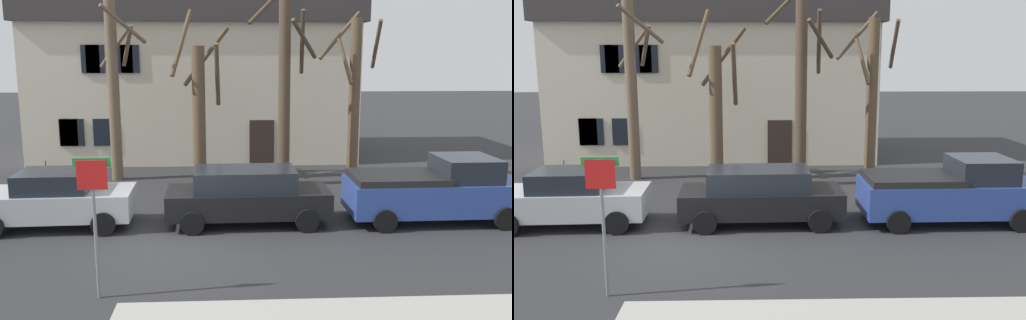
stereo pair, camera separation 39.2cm
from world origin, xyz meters
TOP-DOWN VIEW (x-y plane):
  - ground_plane at (0.00, 0.00)m, footprint 120.00×120.00m
  - building_main at (-0.06, 13.83)m, footprint 15.60×7.05m
  - tree_bare_near at (-2.95, 8.11)m, footprint 2.05×2.34m
  - tree_bare_mid at (0.39, 7.72)m, footprint 2.33×2.08m
  - tree_bare_far at (3.66, 6.82)m, footprint 2.64×2.65m
  - tree_bare_end at (6.49, 7.63)m, footprint 2.35×2.35m
  - car_silver_sedan at (-3.54, 1.99)m, footprint 4.50×2.20m
  - car_black_wagon at (2.06, 2.02)m, footprint 4.83×2.15m
  - pickup_truck_blue at (7.77, 2.02)m, footprint 5.24×2.30m
  - street_sign_pole at (-1.21, -2.87)m, footprint 0.76×0.07m
  - bicycle_leaning at (-5.24, 6.90)m, footprint 1.74×0.27m

SIDE VIEW (x-z plane):
  - ground_plane at x=0.00m, z-range 0.00..0.00m
  - bicycle_leaning at x=-5.24m, z-range -0.15..0.88m
  - car_silver_sedan at x=-3.54m, z-range 0.00..1.68m
  - car_black_wagon at x=2.06m, z-range 0.04..1.73m
  - pickup_truck_blue at x=7.77m, z-range -0.03..1.95m
  - street_sign_pole at x=-1.21m, z-range 0.59..3.56m
  - tree_bare_mid at x=0.39m, z-range -0.35..6.40m
  - tree_bare_end at x=6.49m, z-range 0.08..6.81m
  - tree_bare_near at x=-2.95m, z-range 0.20..7.33m
  - tree_bare_far at x=3.66m, z-range 0.02..7.80m
  - building_main at x=-0.06m, z-range 0.07..8.21m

